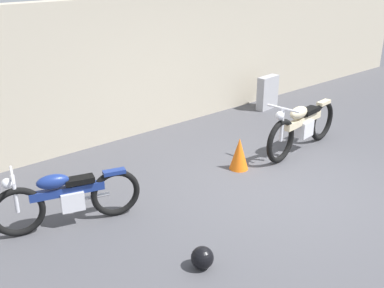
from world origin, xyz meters
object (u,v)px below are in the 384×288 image
motorcycle_cream (302,126)px  motorcycle_blue (67,197)px  helmet (202,258)px  traffic_cone (239,154)px  stone_marker (268,93)px

motorcycle_cream → motorcycle_blue: bearing=-12.0°
helmet → traffic_cone: (2.25, 1.60, 0.14)m
motorcycle_blue → helmet: bearing=128.7°
stone_marker → traffic_cone: stone_marker is taller
stone_marker → helmet: (-5.14, -3.50, -0.25)m
stone_marker → motorcycle_blue: size_ratio=0.41×
stone_marker → motorcycle_cream: motorcycle_cream is taller
traffic_cone → motorcycle_blue: (-2.99, 0.23, 0.15)m
helmet → motorcycle_cream: motorcycle_cream is taller
stone_marker → traffic_cone: 3.46m
helmet → motorcycle_blue: 2.00m
stone_marker → motorcycle_blue: motorcycle_blue is taller
helmet → traffic_cone: bearing=35.5°
helmet → motorcycle_cream: size_ratio=0.12×
stone_marker → motorcycle_cream: bearing=-125.0°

